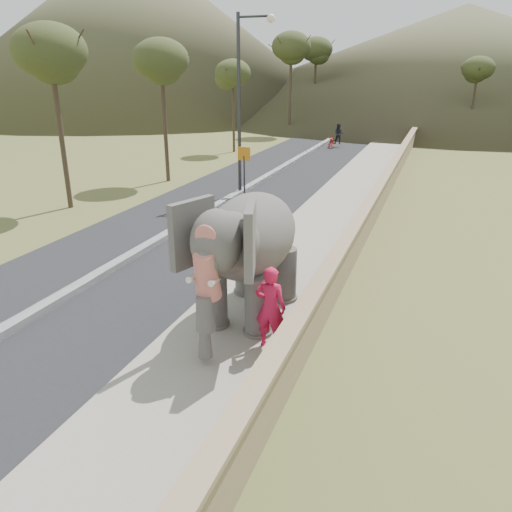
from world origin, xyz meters
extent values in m
plane|color=olive|center=(0.00, 0.00, 0.00)|extent=(160.00, 160.00, 0.00)
cube|color=black|center=(-5.00, 10.00, 0.01)|extent=(7.00, 120.00, 0.03)
cube|color=black|center=(-5.00, 10.00, 0.11)|extent=(0.35, 120.00, 0.22)
cube|color=#9E9687|center=(0.00, 10.00, 0.07)|extent=(3.00, 120.00, 0.15)
cube|color=tan|center=(1.65, 10.00, 0.55)|extent=(0.30, 120.00, 1.10)
cylinder|color=#292A2E|center=(-5.00, 11.68, 4.00)|extent=(0.16, 0.16, 8.00)
cylinder|color=#292A2E|center=(-4.20, 11.68, 7.80)|extent=(1.60, 0.10, 0.10)
sphere|color=#FFF2CC|center=(-3.50, 11.68, 7.70)|extent=(0.36, 0.36, 0.36)
cylinder|color=#2D2D33|center=(-4.50, 10.98, 1.00)|extent=(0.08, 0.08, 2.00)
cube|color=#C77312|center=(-4.50, 10.98, 2.10)|extent=(0.60, 0.05, 0.60)
cone|color=brown|center=(-38.00, 55.00, 11.00)|extent=(60.00, 60.00, 22.00)
cone|color=brown|center=(5.00, 70.00, 7.00)|extent=(80.00, 80.00, 14.00)
imported|color=#C0143A|center=(0.95, -1.39, 1.06)|extent=(0.67, 0.44, 1.83)
imported|color=maroon|center=(-4.16, 28.55, 0.44)|extent=(0.62, 1.69, 0.88)
imported|color=black|center=(-3.62, 28.55, 1.03)|extent=(0.77, 0.61, 1.56)
camera|label=1|loc=(3.89, -10.26, 5.73)|focal=35.00mm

